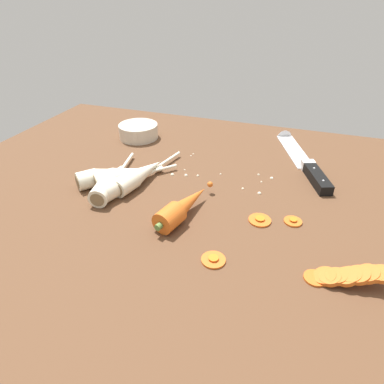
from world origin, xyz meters
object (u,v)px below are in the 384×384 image
at_px(carrot_slice_stray_mid, 293,221).
at_px(carrot_slice_stray_far, 260,219).
at_px(parsnip_outer, 122,184).
at_px(whole_carrot, 183,207).
at_px(prep_bowl, 138,131).
at_px(parsnip_mid_left, 111,181).
at_px(parsnip_back, 140,175).
at_px(parsnip_mid_right, 104,175).
at_px(carrot_slice_stack, 348,276).
at_px(parsnip_front, 123,175).
at_px(carrot_slice_stray_near, 213,259).
at_px(chefs_knife, 300,156).

height_order(carrot_slice_stray_mid, carrot_slice_stray_far, same).
bearing_deg(parsnip_outer, carrot_slice_stray_mid, 1.73).
distance_m(whole_carrot, prep_bowl, 0.40).
relative_size(parsnip_mid_left, prep_bowl, 2.06).
xyz_separation_m(parsnip_back, parsnip_outer, (-0.02, -0.05, 0.00)).
relative_size(carrot_slice_stray_mid, carrot_slice_stray_far, 0.79).
relative_size(parsnip_mid_right, prep_bowl, 1.36).
relative_size(parsnip_back, carrot_slice_stack, 1.91).
bearing_deg(carrot_slice_stack, parsnip_outer, 165.25).
distance_m(parsnip_front, parsnip_outer, 0.04).
distance_m(carrot_slice_stray_mid, prep_bowl, 0.52).
bearing_deg(parsnip_mid_left, carrot_slice_stray_mid, 0.95).
distance_m(carrot_slice_stack, carrot_slice_stray_far, 0.18).
bearing_deg(carrot_slice_stray_far, parsnip_mid_left, 178.22).
distance_m(carrot_slice_stray_near, prep_bowl, 0.53).
xyz_separation_m(parsnip_front, prep_bowl, (-0.08, 0.24, 0.00)).
bearing_deg(parsnip_outer, parsnip_front, 114.80).
bearing_deg(parsnip_back, prep_bowl, 117.66).
height_order(parsnip_mid_right, carrot_slice_stack, parsnip_mid_right).
bearing_deg(parsnip_back, carrot_slice_stack, -21.53).
bearing_deg(chefs_knife, carrot_slice_stray_mid, -89.01).
xyz_separation_m(parsnip_back, carrot_slice_stray_far, (0.27, -0.06, -0.02)).
relative_size(chefs_knife, prep_bowl, 3.06).
xyz_separation_m(parsnip_mid_left, carrot_slice_stray_near, (0.27, -0.14, -0.02)).
relative_size(chefs_knife, parsnip_mid_right, 2.25).
bearing_deg(parsnip_mid_left, prep_bowl, 104.77).
height_order(carrot_slice_stray_near, prep_bowl, prep_bowl).
bearing_deg(whole_carrot, parsnip_back, 146.48).
bearing_deg(carrot_slice_stray_far, carrot_slice_stack, -37.18).
distance_m(parsnip_back, carrot_slice_stray_mid, 0.33).
bearing_deg(chefs_knife, carrot_slice_stray_far, -100.36).
relative_size(parsnip_mid_left, carrot_slice_stray_near, 5.76).
bearing_deg(parsnip_mid_right, chefs_knife, 33.81).
bearing_deg(parsnip_outer, carrot_slice_stack, -14.75).
xyz_separation_m(parsnip_outer, carrot_slice_stray_mid, (0.35, 0.01, -0.02)).
xyz_separation_m(parsnip_mid_left, parsnip_mid_right, (-0.03, 0.02, 0.00)).
height_order(carrot_slice_stack, carrot_slice_stray_near, carrot_slice_stack).
bearing_deg(parsnip_back, carrot_slice_stray_mid, -6.75).
xyz_separation_m(carrot_slice_stray_near, carrot_slice_stray_far, (0.05, 0.13, 0.00)).
distance_m(parsnip_mid_right, carrot_slice_stray_near, 0.33).
bearing_deg(carrot_slice_stray_mid, carrot_slice_stray_far, -164.52).
height_order(chefs_knife, prep_bowl, prep_bowl).
bearing_deg(whole_carrot, chefs_knife, 59.17).
xyz_separation_m(parsnip_front, carrot_slice_stray_near, (0.26, -0.17, -0.02)).
xyz_separation_m(parsnip_back, carrot_slice_stray_near, (0.22, -0.18, -0.02)).
distance_m(parsnip_front, parsnip_back, 0.04).
distance_m(chefs_knife, parsnip_outer, 0.45).
bearing_deg(chefs_knife, parsnip_back, -143.79).
bearing_deg(carrot_slice_stack, chefs_knife, 102.51).
relative_size(carrot_slice_stray_near, carrot_slice_stray_mid, 1.19).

